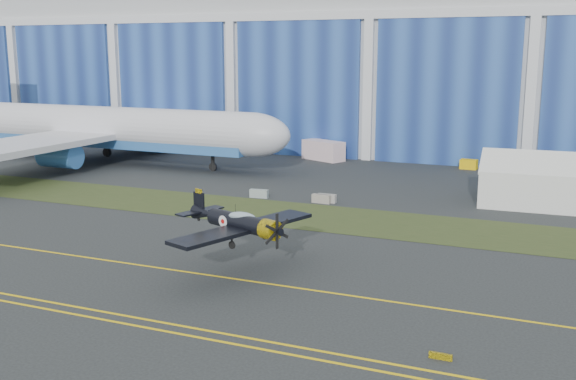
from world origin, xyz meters
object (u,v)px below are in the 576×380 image
at_px(tug, 469,164).
at_px(warbird, 238,222).
at_px(tent, 543,178).
at_px(shipping_container, 323,150).
at_px(jetliner, 100,82).

bearing_deg(tug, warbird, -95.02).
height_order(tent, tug, tent).
height_order(warbird, shipping_container, warbird).
relative_size(warbird, tent, 1.17).
bearing_deg(tent, tug, 115.67).
bearing_deg(tent, jetliner, 173.36).
bearing_deg(shipping_container, tent, -6.79).
bearing_deg(tent, shipping_container, 146.48).
bearing_deg(warbird, shipping_container, 122.80).
bearing_deg(warbird, jetliner, 157.36).
height_order(warbird, tent, tent).
xyz_separation_m(jetliner, shipping_container, (28.27, 14.11, -9.91)).
bearing_deg(warbird, tug, 99.69).
xyz_separation_m(jetliner, tent, (59.03, -4.65, -8.48)).
relative_size(warbird, tug, 6.62).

